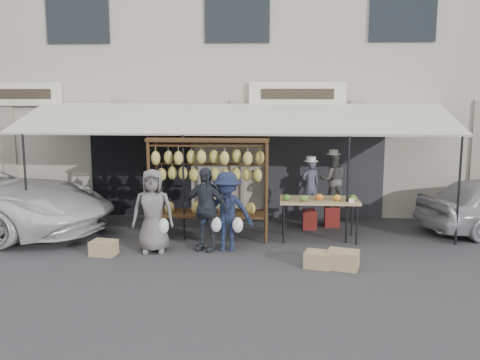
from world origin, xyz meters
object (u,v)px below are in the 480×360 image
object	(u,v)px
vendor_right	(333,180)
crate_near_a	(318,259)
banana_rack	(209,168)
produce_table	(319,201)
customer_right	(227,212)
customer_mid	(205,209)
crate_far	(104,248)
crate_near_b	(343,260)
vendor_left	(310,185)
customer_left	(153,211)

from	to	relation	value
vendor_right	crate_near_a	world-z (taller)	vendor_right
banana_rack	produce_table	size ratio (longest dim) A/B	1.53
crate_near_a	banana_rack	bearing A→B (deg)	140.60
produce_table	vendor_right	distance (m)	1.31
banana_rack	customer_right	distance (m)	1.26
banana_rack	customer_mid	size ratio (longest dim) A/B	1.52
crate_near_a	crate_far	distance (m)	4.22
customer_mid	customer_right	world-z (taller)	customer_mid
crate_far	vendor_right	bearing A→B (deg)	28.73
produce_table	crate_near_b	xyz separation A→B (m)	(0.29, -1.91, -0.70)
vendor_right	customer_right	world-z (taller)	vendor_right
customer_right	crate_far	xyz separation A→B (m)	(-2.42, -0.47, -0.67)
vendor_left	crate_far	xyz separation A→B (m)	(-4.21, -2.34, -0.91)
customer_mid	customer_right	size ratio (longest dim) A/B	1.06
customer_right	crate_near_a	xyz separation A→B (m)	(1.78, -0.95, -0.66)
produce_table	crate_near_b	bearing A→B (deg)	-81.37
customer_mid	crate_near_a	xyz separation A→B (m)	(2.22, -0.97, -0.71)
customer_mid	customer_right	xyz separation A→B (m)	(0.44, -0.02, -0.05)
customer_left	crate_near_a	distance (m)	3.42
vendor_left	crate_near_b	bearing A→B (deg)	79.59
vendor_left	crate_near_b	distance (m)	3.03
customer_mid	crate_far	size ratio (longest dim) A/B	3.54
vendor_left	customer_right	bearing A→B (deg)	27.47
customer_left	crate_near_b	world-z (taller)	customer_left
vendor_left	customer_left	xyz separation A→B (m)	(-3.27, -2.05, -0.21)
customer_left	crate_near_a	size ratio (longest dim) A/B	3.42
vendor_left	banana_rack	bearing A→B (deg)	4.70
vendor_left	customer_mid	bearing A→B (deg)	20.98
banana_rack	customer_mid	xyz separation A→B (m)	(0.03, -0.88, -0.71)
customer_left	customer_mid	distance (m)	1.06
banana_rack	produce_table	distance (m)	2.50
customer_mid	produce_table	bearing A→B (deg)	39.93
produce_table	vendor_right	xyz separation A→B (m)	(0.41, 1.21, 0.27)
crate_far	vendor_left	bearing A→B (deg)	29.08
banana_rack	crate_far	bearing A→B (deg)	-145.14
crate_near_b	crate_far	distance (m)	4.66
vendor_left	produce_table	bearing A→B (deg)	79.13
crate_near_a	vendor_right	bearing A→B (deg)	79.68
customer_right	crate_near_a	bearing A→B (deg)	-25.77
customer_mid	crate_far	distance (m)	2.16
customer_right	vendor_right	bearing A→B (deg)	44.85
banana_rack	crate_far	world-z (taller)	banana_rack
vendor_right	customer_right	xyz separation A→B (m)	(-2.34, -2.14, -0.32)
vendor_right	crate_far	xyz separation A→B (m)	(-4.76, -2.61, -0.99)
produce_table	vendor_left	distance (m)	0.98
customer_mid	vendor_right	bearing A→B (deg)	56.31
customer_left	customer_right	distance (m)	1.49
vendor_left	vendor_right	distance (m)	0.61
produce_table	crate_far	distance (m)	4.62
customer_left	crate_near_b	size ratio (longest dim) A/B	3.04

